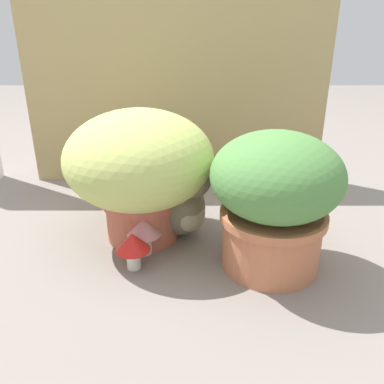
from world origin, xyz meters
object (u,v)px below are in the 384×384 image
object	(u,v)px
grass_planter	(139,166)
leafy_planter	(274,197)
mushroom_ornament_pink	(143,228)
cat	(176,200)
mushroom_ornament_red	(132,244)

from	to	relation	value
grass_planter	leafy_planter	world-z (taller)	grass_planter
leafy_planter	mushroom_ornament_pink	distance (m)	0.40
cat	mushroom_ornament_red	distance (m)	0.24
mushroom_ornament_pink	cat	bearing A→B (deg)	52.25
cat	mushroom_ornament_pink	xyz separation A→B (m)	(-0.10, -0.13, -0.03)
grass_planter	mushroom_ornament_red	distance (m)	0.25
leafy_planter	mushroom_ornament_red	xyz separation A→B (m)	(-0.40, -0.02, -0.14)
grass_planter	mushroom_ornament_pink	xyz separation A→B (m)	(0.02, -0.11, -0.16)
leafy_planter	cat	distance (m)	0.35
grass_planter	mushroom_ornament_red	xyz separation A→B (m)	(-0.01, -0.19, -0.17)
mushroom_ornament_pink	mushroom_ornament_red	size ratio (longest dim) A/B	1.11
leafy_planter	grass_planter	bearing A→B (deg)	156.74
grass_planter	leafy_planter	distance (m)	0.43
cat	grass_planter	bearing A→B (deg)	-169.97
leafy_planter	mushroom_ornament_pink	world-z (taller)	leafy_planter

